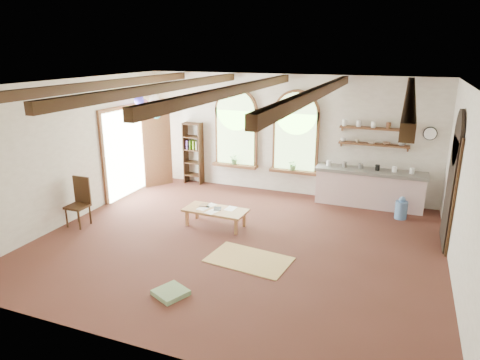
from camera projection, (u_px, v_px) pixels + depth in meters
The scene contains 27 objects.
floor at pixel (237, 242), 8.84m from camera, with size 8.00×8.00×0.00m, color #532B22.
ceiling_beams at pixel (237, 90), 7.92m from camera, with size 6.20×6.80×0.18m, color #362011, non-canonical shape.
window_left at pixel (236, 131), 11.89m from camera, with size 1.30×0.28×2.20m.
window_right at pixel (296, 135), 11.30m from camera, with size 1.30×0.28×2.20m.
left_doorway at pixel (125, 153), 11.47m from camera, with size 0.10×1.90×2.50m, color brown.
right_doorway at pixel (450, 192), 8.48m from camera, with size 0.10×1.30×2.40m, color black.
kitchen_counter at pixel (369, 188), 10.75m from camera, with size 2.68×0.62×0.94m.
wall_shelf_lower at pixel (374, 144), 10.59m from camera, with size 1.70×0.24×0.04m, color brown.
wall_shelf_upper at pixel (375, 128), 10.47m from camera, with size 1.70×0.24×0.04m, color brown.
wall_clock at pixel (430, 134), 10.12m from camera, with size 0.32×0.32×0.04m, color black.
bookshelf at pixel (193, 153), 12.46m from camera, with size 0.53×0.32×1.80m.
coffee_table at pixel (215, 211), 9.53m from camera, with size 1.42×0.69×0.40m.
side_chair at pixel (79, 212), 9.59m from camera, with size 0.44×0.44×1.10m.
floor_mat at pixel (249, 260), 8.08m from camera, with size 1.53×0.94×0.02m, color tan.
floor_cushion at pixel (171, 293), 6.93m from camera, with size 0.47×0.47×0.08m, color gray.
water_jug_a at pixel (401, 209), 10.00m from camera, with size 0.28×0.28×0.54m.
water_jug_b at pixel (410, 202), 10.45m from camera, with size 0.27×0.27×0.52m.
balloon_cluster at pixel (150, 107), 11.38m from camera, with size 0.86×0.92×1.16m.
table_book at pixel (200, 205), 9.77m from camera, with size 0.17×0.24×0.02m, color olive.
tablet at pixel (218, 209), 9.54m from camera, with size 0.16×0.24×0.01m, color black.
potted_plant_left at pixel (235, 159), 12.03m from camera, with size 0.27×0.23×0.30m, color #598C4C.
potted_plant_right at pixel (293, 165), 11.44m from camera, with size 0.27×0.23×0.30m, color #598C4C.
shelf_cup_a at pixel (343, 140), 10.83m from camera, with size 0.12×0.10×0.10m, color white.
shelf_cup_b at pixel (357, 141), 10.71m from camera, with size 0.10×0.10×0.09m, color beige.
shelf_bowl_a at pixel (372, 142), 10.59m from camera, with size 0.22×0.22×0.05m, color beige.
shelf_bowl_b at pixel (387, 143), 10.47m from camera, with size 0.20×0.20×0.06m, color #8C664C.
shelf_vase at pixel (402, 142), 10.33m from camera, with size 0.18×0.18×0.19m, color slate.
Camera 1 is at (2.97, -7.49, 3.84)m, focal length 32.00 mm.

